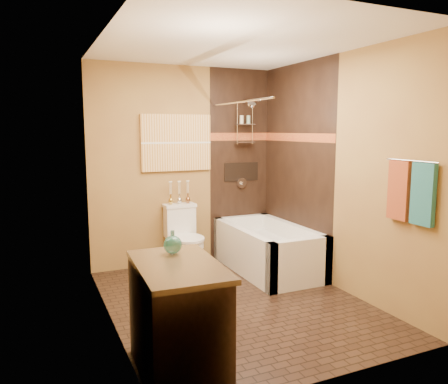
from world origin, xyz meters
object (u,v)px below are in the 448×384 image
toilet (184,237)px  vanity (177,319)px  bathtub (267,252)px  sunset_painting (176,143)px

toilet → vanity: (-0.82, -2.21, 0.00)m
bathtub → sunset_painting: bearing=141.4°
bathtub → toilet: (-0.91, 0.46, 0.18)m
toilet → vanity: size_ratio=0.84×
sunset_painting → toilet: bearing=-90.0°
sunset_painting → vanity: (-0.82, -2.48, -1.15)m
sunset_painting → toilet: (0.00, -0.26, -1.15)m
sunset_painting → bathtub: 1.77m
bathtub → vanity: size_ratio=1.60×
vanity → toilet: bearing=72.6°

